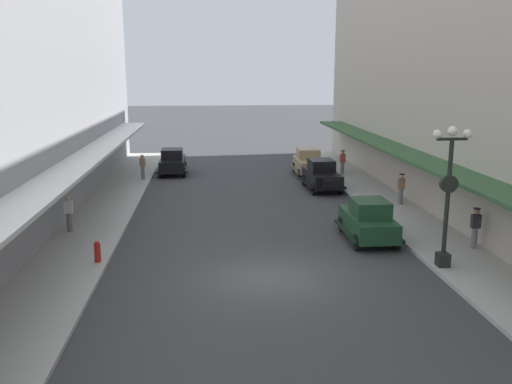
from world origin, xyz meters
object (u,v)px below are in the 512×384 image
Objects in this scene: parked_car_3 at (368,219)px; lamp_post_with_clock at (448,191)px; parked_car_2 at (173,161)px; parked_car_0 at (309,162)px; pedestrian_4 at (69,213)px; pedestrian_2 at (143,167)px; pedestrian_3 at (343,162)px; pedestrian_0 at (401,189)px; fire_hydrant at (97,251)px; parked_car_1 at (322,175)px; pedestrian_1 at (475,228)px.

lamp_post_with_clock reaches higher than parked_car_3.
lamp_post_with_clock is (11.08, -20.20, 2.04)m from parked_car_2.
pedestrian_4 is (-13.26, -13.32, 0.05)m from parked_car_0.
pedestrian_2 is 13.65m from pedestrian_3.
pedestrian_3 is at bearing 96.53° from pedestrian_0.
lamp_post_with_clock is 6.29× the size of fire_hydrant.
pedestrian_4 is at bearing -147.34° from parked_car_1.
pedestrian_2 is at bearing 125.95° from lamp_post_with_clock.
parked_car_1 is 5.80m from pedestrian_0.
pedestrian_3 is (-1.41, 16.40, 0.00)m from pedestrian_1.
parked_car_1 is 2.62× the size of pedestrian_4.
pedestrian_1 is at bearing -12.73° from pedestrian_4.
pedestrian_4 is (-13.20, -8.46, 0.05)m from parked_car_1.
pedestrian_2 is (-0.16, 16.23, 0.43)m from fire_hydrant.
parked_car_3 is at bearing -51.38° from pedestrian_2.
pedestrian_4 is (-13.06, 1.95, 0.05)m from parked_car_3.
parked_car_1 is at bearing 32.66° from pedestrian_4.
pedestrian_2 is at bearing 90.55° from fire_hydrant.
parked_car_3 is 2.56× the size of pedestrian_1.
parked_car_2 is 2.56× the size of pedestrian_1.
parked_car_3 is at bearing 154.10° from pedestrian_1.
lamp_post_with_clock is at bearing -61.25° from parked_car_2.
pedestrian_0 is 1.02× the size of pedestrian_2.
parked_car_3 is at bearing -90.77° from parked_car_0.
lamp_post_with_clock reaches higher than pedestrian_2.
parked_car_0 is 1.00× the size of parked_car_2.
pedestrian_3 is at bearing 51.17° from fire_hydrant.
pedestrian_1 is at bearing -54.12° from parked_car_2.
parked_car_2 is 11.96m from pedestrian_3.
parked_car_0 is 19.22m from lamp_post_with_clock.
lamp_post_with_clock is 22.07m from pedestrian_2.
parked_car_0 is 0.99× the size of parked_car_1.
fire_hydrant is at bearing -168.63° from parked_car_3.
pedestrian_4 is at bearing -140.94° from pedestrian_3.
parked_car_2 is at bearing 75.68° from pedestrian_4.
parked_car_1 reaches higher than pedestrian_1.
parked_car_1 reaches higher than pedestrian_3.
pedestrian_3 reaches higher than pedestrian_2.
fire_hydrant is at bearing 172.98° from lamp_post_with_clock.
pedestrian_1 is (3.86, -1.87, 0.07)m from parked_car_3.
parked_car_1 and parked_car_3 have the same top height.
lamp_post_with_clock is (1.72, -3.79, 2.04)m from parked_car_3.
parked_car_3 reaches higher than pedestrian_1.
pedestrian_0 is 8.94m from pedestrian_3.
parked_car_1 is 10.41m from parked_car_3.
pedestrian_4 is at bearing -104.32° from parked_car_2.
parked_car_3 reaches higher than pedestrian_0.
pedestrian_1 is 1.00× the size of pedestrian_3.
pedestrian_2 is 12.20m from pedestrian_4.
pedestrian_3 is (13.48, 16.75, 0.45)m from fire_hydrant.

